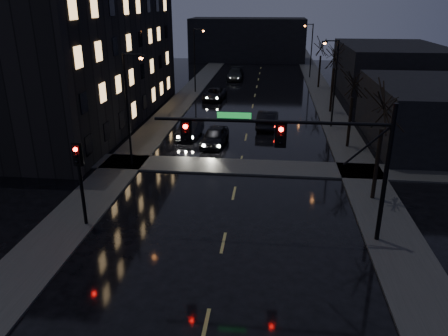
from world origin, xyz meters
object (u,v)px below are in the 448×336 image
(oncoming_car_b, at_px, (190,129))
(lead_car, at_px, (267,119))
(oncoming_car_a, at_px, (215,136))
(oncoming_car_d, at_px, (235,74))
(oncoming_car_c, at_px, (214,94))

(oncoming_car_b, height_order, lead_car, lead_car)
(oncoming_car_a, relative_size, oncoming_car_d, 0.79)
(oncoming_car_b, bearing_deg, oncoming_car_d, 92.59)
(oncoming_car_a, height_order, oncoming_car_c, oncoming_car_a)
(oncoming_car_b, distance_m, oncoming_car_c, 15.49)
(oncoming_car_b, bearing_deg, lead_car, 35.36)
(oncoming_car_c, distance_m, oncoming_car_d, 14.66)
(oncoming_car_a, xyz_separation_m, oncoming_car_b, (-2.46, 2.01, -0.04))
(lead_car, bearing_deg, oncoming_car_b, 34.69)
(oncoming_car_a, distance_m, oncoming_car_c, 17.65)
(oncoming_car_b, relative_size, lead_car, 0.90)
(oncoming_car_b, xyz_separation_m, oncoming_car_d, (1.41, 30.09, 0.11))
(oncoming_car_a, bearing_deg, oncoming_car_d, 97.77)
(oncoming_car_a, height_order, oncoming_car_d, oncoming_car_d)
(oncoming_car_b, xyz_separation_m, lead_car, (6.69, 3.88, 0.08))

